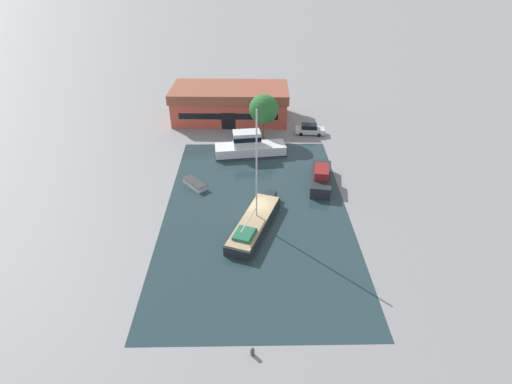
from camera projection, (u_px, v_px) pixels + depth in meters
name	position (u px, v px, depth m)	size (l,w,h in m)	color
ground_plane	(256.00, 212.00, 45.49)	(440.00, 440.00, 0.00)	gray
water_canal	(256.00, 212.00, 45.49)	(20.78, 35.43, 0.01)	#23383D
warehouse_building	(230.00, 103.00, 67.52)	(19.70, 10.20, 5.47)	#C64C3D
quay_tree_near_building	(264.00, 109.00, 59.39)	(4.38, 4.38, 7.02)	brown
parked_car	(310.00, 129.00, 63.02)	(4.71, 2.27, 1.65)	silver
sailboat_moored	(255.00, 222.00, 42.72)	(6.15, 11.53, 13.12)	#23282D
motor_cruiser	(249.00, 146.00, 56.81)	(10.36, 4.27, 3.58)	white
small_dinghy	(195.00, 184.00, 50.01)	(3.41, 3.70, 0.70)	silver
cabin_boat	(321.00, 178.00, 50.11)	(3.66, 7.72, 2.50)	#23282D
mooring_bollard	(252.00, 351.00, 29.72)	(0.34, 0.34, 0.75)	#47474C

